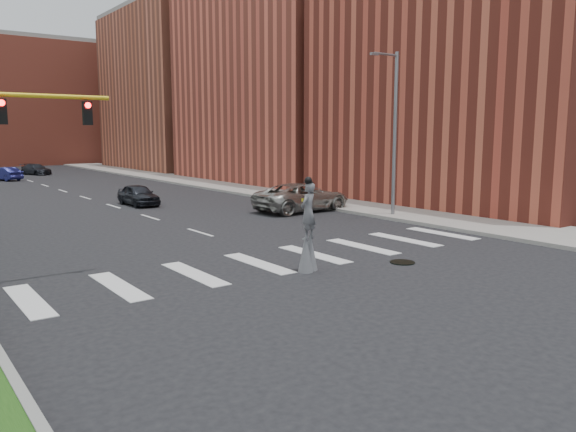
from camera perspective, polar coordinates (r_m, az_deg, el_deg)
The scene contains 13 objects.
ground_plane at distance 20.30m, azimuth 1.58°, elevation -4.88°, with size 160.00×160.00×0.00m, color black.
sidewalk_right at distance 47.70m, azimuth -5.01°, elevation 2.88°, with size 5.00×90.00×0.18m, color gray.
manhole at distance 20.87m, azimuth 11.53°, elevation -4.63°, with size 0.90×0.90×0.04m, color black.
building_near at distance 41.97m, azimuth 19.69°, elevation 16.62°, with size 16.00×20.00×22.00m, color #9E3B2B.
building_mid at distance 57.42m, azimuth 0.55°, elevation 15.75°, with size 16.00×22.00×24.00m, color #C5533E.
building_far at distance 77.69m, azimuth -10.37°, elevation 12.22°, with size 16.00×22.00×20.00m, color #B35B42.
building_backdrop at distance 95.43m, azimuth -25.73°, elevation 10.20°, with size 26.00×14.00×18.00m, color #C5533E.
streetlight at distance 31.57m, azimuth 10.70°, elevation 8.69°, with size 2.05×0.20×9.00m.
stilt_performer at distance 19.01m, azimuth 2.05°, elevation -1.66°, with size 0.83×0.71×3.23m.
suv_crossing at distance 33.83m, azimuth 1.43°, elevation 1.93°, with size 2.81×6.09×1.69m, color #A2A099.
car_near at distance 37.85m, azimuth -14.97°, elevation 2.09°, with size 1.62×4.02×1.37m, color black.
car_mid at distance 62.43m, azimuth -26.78°, elevation 3.84°, with size 1.40×4.01×1.32m, color navy.
car_far at distance 69.80m, azimuth -24.23°, elevation 4.35°, with size 1.71×4.21×1.22m, color black.
Camera 1 is at (-12.14, -15.59, 4.67)m, focal length 35.00 mm.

